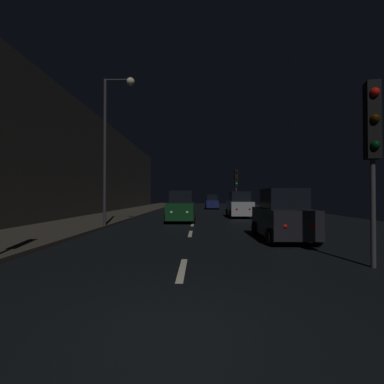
{
  "coord_description": "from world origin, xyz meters",
  "views": [
    {
      "loc": [
        0.4,
        -3.86,
        1.73
      ],
      "look_at": [
        -0.15,
        19.15,
        2.08
      ],
      "focal_mm": 27.15,
      "sensor_mm": 36.0,
      "label": 1
    }
  ],
  "objects_px": {
    "traffic_light_far_right": "(236,181)",
    "car_approaching_headlights": "(181,208)",
    "traffic_light_near_right": "(373,133)",
    "streetlamp_overhead": "(113,130)",
    "car_parked_right_near": "(282,216)",
    "car_parked_right_far": "(239,206)",
    "car_distant_taillights": "(212,202)"
  },
  "relations": [
    {
      "from": "traffic_light_near_right",
      "to": "traffic_light_far_right",
      "type": "bearing_deg",
      "value": -168.78
    },
    {
      "from": "traffic_light_far_right",
      "to": "traffic_light_near_right",
      "type": "bearing_deg",
      "value": -6.33
    },
    {
      "from": "traffic_light_far_right",
      "to": "traffic_light_near_right",
      "type": "height_order",
      "value": "traffic_light_far_right"
    },
    {
      "from": "traffic_light_far_right",
      "to": "car_distant_taillights",
      "type": "distance_m",
      "value": 8.11
    },
    {
      "from": "car_approaching_headlights",
      "to": "car_distant_taillights",
      "type": "bearing_deg",
      "value": 171.46
    },
    {
      "from": "traffic_light_near_right",
      "to": "car_parked_right_near",
      "type": "height_order",
      "value": "traffic_light_near_right"
    },
    {
      "from": "streetlamp_overhead",
      "to": "car_distant_taillights",
      "type": "distance_m",
      "value": 25.26
    },
    {
      "from": "streetlamp_overhead",
      "to": "car_distant_taillights",
      "type": "height_order",
      "value": "streetlamp_overhead"
    },
    {
      "from": "traffic_light_far_right",
      "to": "car_distant_taillights",
      "type": "xyz_separation_m",
      "value": [
        -2.37,
        7.34,
        -2.52
      ]
    },
    {
      "from": "traffic_light_far_right",
      "to": "car_approaching_headlights",
      "type": "xyz_separation_m",
      "value": [
        -5.36,
        -12.58,
        -2.45
      ]
    },
    {
      "from": "car_parked_right_far",
      "to": "car_distant_taillights",
      "type": "distance_m",
      "value": 15.75
    },
    {
      "from": "streetlamp_overhead",
      "to": "car_approaching_headlights",
      "type": "height_order",
      "value": "streetlamp_overhead"
    },
    {
      "from": "car_approaching_headlights",
      "to": "car_parked_right_far",
      "type": "height_order",
      "value": "car_parked_right_far"
    },
    {
      "from": "traffic_light_near_right",
      "to": "car_distant_taillights",
      "type": "bearing_deg",
      "value": -164.66
    },
    {
      "from": "traffic_light_near_right",
      "to": "car_distant_taillights",
      "type": "relative_size",
      "value": 1.16
    },
    {
      "from": "traffic_light_near_right",
      "to": "streetlamp_overhead",
      "type": "height_order",
      "value": "streetlamp_overhead"
    },
    {
      "from": "traffic_light_far_right",
      "to": "car_parked_right_far",
      "type": "height_order",
      "value": "traffic_light_far_right"
    },
    {
      "from": "traffic_light_far_right",
      "to": "car_distant_taillights",
      "type": "relative_size",
      "value": 1.21
    },
    {
      "from": "car_distant_taillights",
      "to": "traffic_light_far_right",
      "type": "bearing_deg",
      "value": -162.11
    },
    {
      "from": "traffic_light_far_right",
      "to": "car_parked_right_near",
      "type": "height_order",
      "value": "traffic_light_far_right"
    },
    {
      "from": "traffic_light_near_right",
      "to": "streetlamp_overhead",
      "type": "distance_m",
      "value": 12.53
    },
    {
      "from": "streetlamp_overhead",
      "to": "car_approaching_headlights",
      "type": "relative_size",
      "value": 1.96
    },
    {
      "from": "car_approaching_headlights",
      "to": "car_parked_right_far",
      "type": "relative_size",
      "value": 0.99
    },
    {
      "from": "traffic_light_far_right",
      "to": "car_approaching_headlights",
      "type": "bearing_deg",
      "value": -29.61
    },
    {
      "from": "traffic_light_far_right",
      "to": "car_approaching_headlights",
      "type": "relative_size",
      "value": 1.13
    },
    {
      "from": "traffic_light_far_right",
      "to": "car_parked_right_near",
      "type": "distance_m",
      "value": 20.81
    },
    {
      "from": "traffic_light_far_right",
      "to": "traffic_light_near_right",
      "type": "relative_size",
      "value": 1.04
    },
    {
      "from": "car_approaching_headlights",
      "to": "car_distant_taillights",
      "type": "distance_m",
      "value": 20.14
    },
    {
      "from": "traffic_light_near_right",
      "to": "car_parked_right_far",
      "type": "xyz_separation_m",
      "value": [
        -0.9,
        16.85,
        -2.3
      ]
    },
    {
      "from": "streetlamp_overhead",
      "to": "traffic_light_far_right",
      "type": "bearing_deg",
      "value": 62.0
    },
    {
      "from": "car_approaching_headlights",
      "to": "car_parked_right_far",
      "type": "distance_m",
      "value": 6.23
    },
    {
      "from": "traffic_light_near_right",
      "to": "car_parked_right_near",
      "type": "relative_size",
      "value": 1.12
    }
  ]
}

